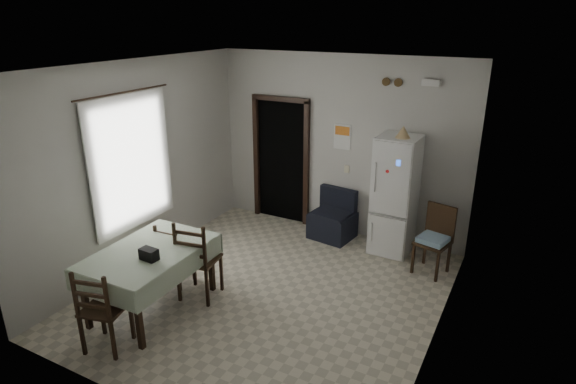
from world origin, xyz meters
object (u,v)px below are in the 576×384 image
Objects in this scene: dining_chair_far_right at (199,258)px; dining_chair_near_head at (104,307)px; dining_table at (152,279)px; corner_chair at (433,241)px; fridge at (395,196)px; dining_chair_far_left at (175,253)px; navy_seat at (333,215)px.

dining_chair_near_head is at bearing 69.17° from dining_chair_far_right.
corner_chair is at bearing 40.08° from dining_table.
fridge is at bearing 52.25° from dining_table.
fridge is 3.03m from dining_chair_far_right.
dining_chair_far_left is at bearing -133.43° from fridge.
dining_chair_far_left is 0.81× the size of dining_chair_far_right.
navy_seat is at bearing 66.96° from dining_table.
fridge reaches higher than dining_chair_near_head.
dining_chair_far_right is at bearing 164.31° from dining_chair_far_left.
dining_chair_far_left is (-0.15, 0.61, 0.04)m from dining_table.
fridge is 3.65m from dining_table.
dining_table is (-1.16, -2.91, 0.01)m from navy_seat.
fridge reaches higher than dining_table.
fridge is 1.80× the size of dining_chair_near_head.
navy_seat is 0.51× the size of dining_table.
fridge reaches higher than dining_chair_far_right.
dining_chair_far_left is 1.43m from dining_chair_near_head.
fridge is 0.90m from corner_chair.
fridge is 1.67× the size of dining_chair_far_right.
dining_chair_near_head is at bearing -117.58° from fridge.
dining_chair_far_left is (-2.30, -2.30, -0.46)m from fridge.
navy_seat is at bearing -178.48° from fridge.
dining_chair_far_right reaches higher than corner_chair.
fridge is 1.11m from navy_seat.
dining_table is at bearing -98.88° from dining_chair_near_head.
fridge is 4.26m from dining_chair_near_head.
dining_chair_near_head reaches higher than navy_seat.
dining_chair_far_right is at bearing 54.49° from dining_table.
corner_chair is 4.30m from dining_chair_near_head.
corner_chair is 0.90× the size of dining_chair_far_right.
dining_table is (-2.83, -2.50, -0.09)m from corner_chair.
dining_chair_near_head is at bearing -85.69° from dining_table.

